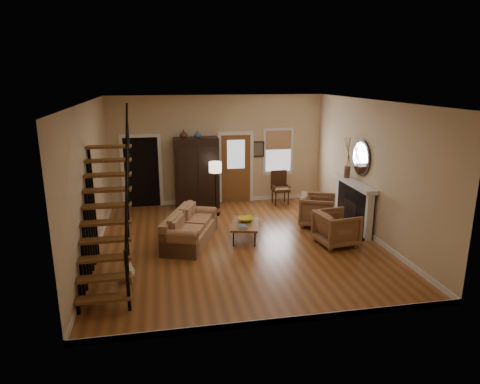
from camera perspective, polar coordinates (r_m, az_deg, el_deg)
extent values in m
plane|color=#955426|center=(10.20, -0.13, -6.85)|extent=(7.00, 7.00, 0.00)
plane|color=white|center=(9.47, -0.15, 11.99)|extent=(7.00, 7.00, 0.00)
cube|color=#D6B889|center=(13.10, -2.97, 5.59)|extent=(6.50, 0.04, 3.30)
cube|color=#D6B889|center=(9.67, -19.44, 1.28)|extent=(0.04, 7.00, 3.30)
cube|color=#D6B889|center=(10.77, 17.13, 2.84)|extent=(0.04, 7.00, 3.30)
cube|color=black|center=(13.25, -12.93, 2.70)|extent=(1.00, 0.36, 2.10)
cube|color=brown|center=(13.27, -0.56, 3.11)|extent=(0.90, 0.06, 2.10)
cube|color=silver|center=(13.47, 5.12, 5.39)|extent=(0.96, 0.06, 1.46)
cube|color=black|center=(11.41, 15.03, -1.92)|extent=(0.24, 1.60, 1.15)
cube|color=white|center=(11.22, 14.98, 1.12)|extent=(0.30, 1.95, 0.10)
cylinder|color=silver|center=(11.15, 15.81, 4.39)|extent=(0.05, 0.90, 0.90)
imported|color=#4C2619|center=(12.47, -7.55, 7.67)|extent=(0.24, 0.24, 0.25)
imported|color=#334C60|center=(12.50, -5.70, 7.65)|extent=(0.20, 0.20, 0.21)
imported|color=yellow|center=(10.45, 0.79, -3.66)|extent=(0.37, 0.37, 0.09)
imported|color=brown|center=(10.25, 12.76, -4.74)|extent=(1.00, 0.98, 0.80)
imported|color=brown|center=(11.45, 10.30, -2.42)|extent=(1.19, 1.17, 0.83)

